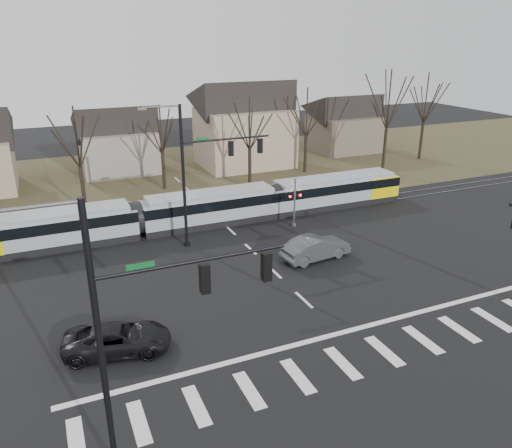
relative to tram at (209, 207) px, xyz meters
name	(u,v)px	position (x,y,z in m)	size (l,w,h in m)	color
ground	(321,317)	(1.08, -16.00, -1.48)	(140.00, 140.00, 0.00)	black
grass_verge	(172,175)	(1.08, 16.00, -1.48)	(140.00, 28.00, 0.01)	#38331E
crosswalk	(364,357)	(1.08, -20.00, -1.48)	(27.00, 2.60, 0.01)	silver
stop_line	(339,333)	(1.08, -17.80, -1.48)	(28.00, 0.35, 0.01)	silver
lane_dashes	(222,222)	(1.08, 0.00, -1.48)	(0.18, 30.00, 0.01)	silver
rail_pair	(223,223)	(1.08, -0.20, -1.45)	(90.00, 1.52, 0.06)	#59595E
tram	(209,207)	(0.00, 0.00, 0.00)	(35.94, 2.67, 2.72)	gray
sedan	(316,248)	(4.56, -9.27, -0.67)	(5.13, 2.32, 1.63)	#3F4145
suv	(117,339)	(-9.68, -14.80, -0.78)	(5.50, 3.41, 1.42)	black
signal_pole_near_left	(149,322)	(-9.33, -22.00, 4.21)	(9.28, 0.44, 10.20)	black
signal_pole_far	(205,168)	(-1.33, -3.50, 4.21)	(9.28, 0.44, 10.20)	black
rail_crossing_signal	(295,204)	(6.08, -3.21, 0.40)	(1.08, 0.36, 4.00)	#59595B
tree_row	(205,138)	(3.08, 10.00, 3.52)	(59.20, 7.20, 10.00)	black
house_b	(117,136)	(-3.92, 20.00, 2.48)	(8.64, 7.56, 7.65)	gray
house_c	(244,120)	(10.08, 17.00, 3.75)	(10.80, 8.64, 10.10)	gray
house_d	(345,120)	(25.08, 19.00, 2.48)	(8.64, 7.56, 7.65)	brown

